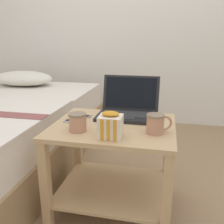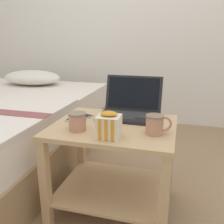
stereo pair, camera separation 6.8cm
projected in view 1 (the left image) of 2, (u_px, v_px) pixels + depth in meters
ground_plane at (113, 207)px, 1.44m from camera, size 8.00×8.00×0.00m
back_wall at (146, 7)px, 2.61m from camera, size 8.00×0.05×2.50m
bedside_table at (114, 156)px, 1.35m from camera, size 0.63×0.52×0.50m
laptop at (128, 108)px, 1.43m from camera, size 0.34×0.27×0.22m
mug_front_left at (156, 123)px, 1.17m from camera, size 0.12×0.08×0.09m
mug_front_right at (78, 121)px, 1.20m from camera, size 0.09×0.12×0.09m
snack_bag at (111, 126)px, 1.12m from camera, size 0.11×0.10×0.12m
cell_phone at (78, 119)px, 1.38m from camera, size 0.12×0.17×0.01m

